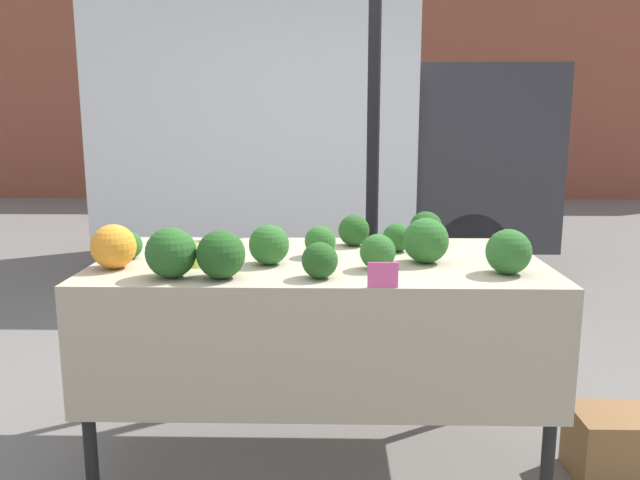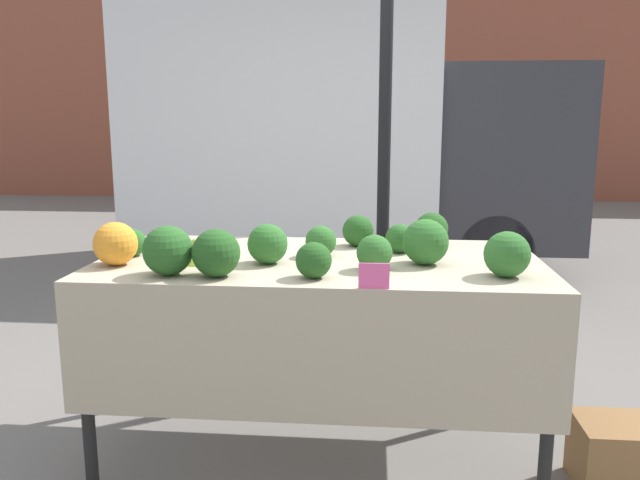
% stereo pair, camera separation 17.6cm
% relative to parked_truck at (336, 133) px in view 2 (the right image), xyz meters
% --- Properties ---
extents(ground_plane, '(40.00, 40.00, 0.00)m').
position_rel_parked_truck_xyz_m(ground_plane, '(0.17, -3.70, -1.34)').
color(ground_plane, slate).
extents(building_facade, '(16.00, 0.60, 4.71)m').
position_rel_parked_truck_xyz_m(building_facade, '(0.17, 5.78, 1.02)').
color(building_facade, brown).
rests_on(building_facade, ground_plane).
extents(tent_pole, '(0.07, 0.07, 2.20)m').
position_rel_parked_truck_xyz_m(tent_pole, '(0.45, -2.80, -0.23)').
color(tent_pole, black).
rests_on(tent_pole, ground_plane).
extents(parked_truck, '(4.13, 1.92, 2.57)m').
position_rel_parked_truck_xyz_m(parked_truck, '(0.00, 0.00, 0.00)').
color(parked_truck, white).
rests_on(parked_truck, ground_plane).
extents(market_table, '(1.85, 0.95, 0.88)m').
position_rel_parked_truck_xyz_m(market_table, '(0.17, -3.77, -0.56)').
color(market_table, tan).
rests_on(market_table, ground_plane).
extents(orange_cauliflower, '(0.18, 0.18, 0.18)m').
position_rel_parked_truck_xyz_m(orange_cauliflower, '(-0.63, -3.89, -0.37)').
color(orange_cauliflower, orange).
rests_on(orange_cauliflower, market_table).
extents(romanesco_head, '(0.13, 0.13, 0.10)m').
position_rel_parked_truck_xyz_m(romanesco_head, '(-0.33, -3.83, -0.41)').
color(romanesco_head, '#93B238').
rests_on(romanesco_head, market_table).
extents(broccoli_head_0, '(0.15, 0.15, 0.15)m').
position_rel_parked_truck_xyz_m(broccoli_head_0, '(0.67, -3.36, -0.38)').
color(broccoli_head_0, '#23511E').
rests_on(broccoli_head_0, market_table).
extents(broccoli_head_1, '(0.14, 0.14, 0.14)m').
position_rel_parked_truck_xyz_m(broccoli_head_1, '(0.18, -4.03, -0.39)').
color(broccoli_head_1, '#23511E').
rests_on(broccoli_head_1, market_table).
extents(broccoli_head_2, '(0.18, 0.18, 0.18)m').
position_rel_parked_truck_xyz_m(broccoli_head_2, '(-0.18, -4.04, -0.37)').
color(broccoli_head_2, '#23511E').
rests_on(broccoli_head_2, market_table).
extents(broccoli_head_3, '(0.19, 0.19, 0.19)m').
position_rel_parked_truck_xyz_m(broccoli_head_3, '(-0.37, -4.03, -0.36)').
color(broccoli_head_3, '#285B23').
rests_on(broccoli_head_3, market_table).
extents(broccoli_head_4, '(0.16, 0.16, 0.16)m').
position_rel_parked_truck_xyz_m(broccoli_head_4, '(-0.03, -3.81, -0.38)').
color(broccoli_head_4, '#2D6628').
rests_on(broccoli_head_4, market_table).
extents(broccoli_head_5, '(0.19, 0.19, 0.19)m').
position_rel_parked_truck_xyz_m(broccoli_head_5, '(0.61, -3.77, -0.36)').
color(broccoli_head_5, '#2D6628').
rests_on(broccoli_head_5, market_table).
extents(broccoli_head_6, '(0.17, 0.17, 0.17)m').
position_rel_parked_truck_xyz_m(broccoli_head_6, '(0.90, -3.95, -0.37)').
color(broccoli_head_6, '#2D6628').
rests_on(broccoli_head_6, market_table).
extents(broccoli_head_7, '(0.13, 0.13, 0.13)m').
position_rel_parked_truck_xyz_m(broccoli_head_7, '(0.51, -3.55, -0.39)').
color(broccoli_head_7, '#285B23').
rests_on(broccoli_head_7, market_table).
extents(broccoli_head_8, '(0.15, 0.15, 0.15)m').
position_rel_parked_truck_xyz_m(broccoli_head_8, '(0.33, -3.41, -0.39)').
color(broccoli_head_8, '#23511E').
rests_on(broccoli_head_8, market_table).
extents(broccoli_head_9, '(0.13, 0.13, 0.13)m').
position_rel_parked_truck_xyz_m(broccoli_head_9, '(0.18, -3.66, -0.39)').
color(broccoli_head_9, '#2D6628').
rests_on(broccoli_head_9, market_table).
extents(broccoli_head_10, '(0.14, 0.14, 0.14)m').
position_rel_parked_truck_xyz_m(broccoli_head_10, '(0.40, -3.89, -0.39)').
color(broccoli_head_10, '#2D6628').
rests_on(broccoli_head_10, market_table).
extents(broccoli_head_11, '(0.12, 0.12, 0.12)m').
position_rel_parked_truck_xyz_m(broccoli_head_11, '(-0.63, -3.72, -0.40)').
color(broccoli_head_11, '#285B23').
rests_on(broccoli_head_11, market_table).
extents(price_sign, '(0.11, 0.01, 0.09)m').
position_rel_parked_truck_xyz_m(price_sign, '(0.40, -4.16, -0.41)').
color(price_sign, '#F45B9E').
rests_on(price_sign, market_table).
extents(produce_crate, '(0.40, 0.28, 0.28)m').
position_rel_parked_truck_xyz_m(produce_crate, '(1.42, -3.89, -1.19)').
color(produce_crate, olive).
rests_on(produce_crate, ground_plane).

